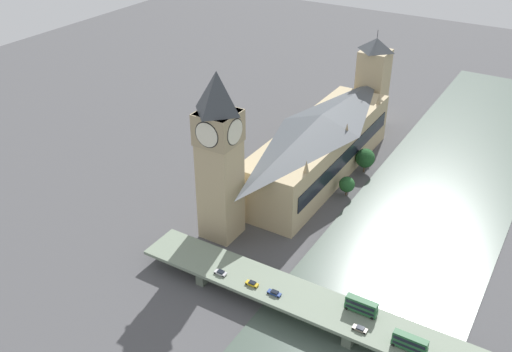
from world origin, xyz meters
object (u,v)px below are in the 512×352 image
(road_bridge, at_px, (356,322))
(car_northbound_mid, at_px, (274,293))
(victoria_tower, at_px, (372,83))
(car_southbound_tail, at_px, (252,284))
(clock_tower, at_px, (219,152))
(parliament_hall, at_px, (320,145))
(double_decker_bus_lead, at_px, (410,342))
(double_decker_bus_mid, at_px, (361,306))
(car_southbound_mid, at_px, (221,273))
(car_southbound_lead, at_px, (360,329))

(road_bridge, distance_m, car_northbound_mid, 26.64)
(victoria_tower, height_order, car_southbound_tail, victoria_tower)
(clock_tower, relative_size, victoria_tower, 1.28)
(parliament_hall, xyz_separation_m, victoria_tower, (0.06, -60.96, 8.90))
(clock_tower, distance_m, double_decker_bus_lead, 89.37)
(double_decker_bus_mid, distance_m, car_southbound_tail, 35.53)
(road_bridge, bearing_deg, car_southbound_mid, 4.92)
(double_decker_bus_lead, height_order, double_decker_bus_mid, double_decker_bus_lead)
(road_bridge, xyz_separation_m, car_southbound_mid, (46.54, 4.00, 1.81))
(double_decker_bus_lead, distance_m, car_southbound_tail, 52.17)
(road_bridge, bearing_deg, parliament_hall, -57.75)
(parliament_hall, relative_size, car_northbound_mid, 22.06)
(car_southbound_mid, bearing_deg, car_southbound_lead, -179.66)
(car_northbound_mid, distance_m, car_southbound_tail, 8.35)
(parliament_hall, distance_m, clock_tower, 64.91)
(car_southbound_lead, bearing_deg, victoria_tower, -69.53)
(road_bridge, bearing_deg, clock_tower, -19.29)
(car_northbound_mid, height_order, car_southbound_tail, car_southbound_tail)
(parliament_hall, xyz_separation_m, car_southbound_mid, (-5.70, 86.81, -7.74))
(victoria_tower, bearing_deg, double_decker_bus_lead, 115.35)
(double_decker_bus_mid, bearing_deg, road_bridge, 87.92)
(double_decker_bus_lead, bearing_deg, car_northbound_mid, -0.07)
(car_northbound_mid, relative_size, car_southbound_tail, 1.05)
(victoria_tower, xyz_separation_m, car_northbound_mid, (-25.93, 147.10, -16.65))
(parliament_hall, distance_m, victoria_tower, 61.61)
(car_northbound_mid, bearing_deg, double_decker_bus_lead, 179.93)
(car_southbound_lead, bearing_deg, road_bridge, -53.32)
(car_southbound_lead, height_order, car_southbound_mid, car_southbound_mid)
(double_decker_bus_lead, height_order, car_northbound_mid, double_decker_bus_lead)
(double_decker_bus_lead, xyz_separation_m, car_southbound_mid, (63.95, 0.62, -2.06))
(parliament_hall, distance_m, double_decker_bus_mid, 95.28)
(parliament_hall, distance_m, double_decker_bus_lead, 110.96)
(clock_tower, height_order, car_southbound_tail, clock_tower)
(clock_tower, bearing_deg, car_southbound_lead, 158.64)
(road_bridge, relative_size, car_southbound_lead, 34.00)
(clock_tower, relative_size, car_northbound_mid, 14.49)
(car_northbound_mid, bearing_deg, car_southbound_tail, -0.47)
(car_southbound_tail, bearing_deg, car_southbound_mid, 3.61)
(clock_tower, xyz_separation_m, double_decker_bus_mid, (-64.14, 19.00, -26.32))
(double_decker_bus_lead, relative_size, car_southbound_tail, 2.36)
(road_bridge, height_order, double_decker_bus_lead, double_decker_bus_lead)
(road_bridge, bearing_deg, double_decker_bus_mid, -92.08)
(parliament_hall, relative_size, clock_tower, 1.52)
(parliament_hall, height_order, car_northbound_mid, parliament_hall)
(victoria_tower, height_order, car_northbound_mid, victoria_tower)
(road_bridge, distance_m, car_southbound_mid, 46.74)
(double_decker_bus_mid, relative_size, car_northbound_mid, 2.23)
(road_bridge, distance_m, car_southbound_lead, 4.95)
(clock_tower, distance_m, road_bridge, 74.24)
(car_southbound_mid, height_order, car_southbound_tail, car_southbound_tail)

